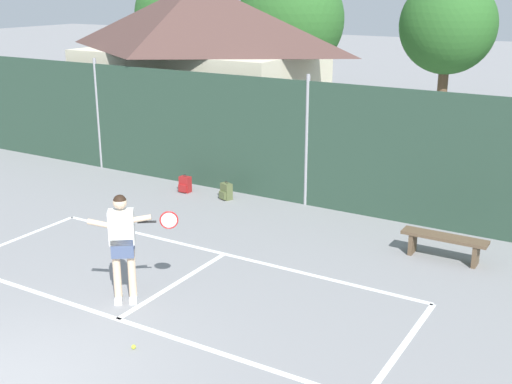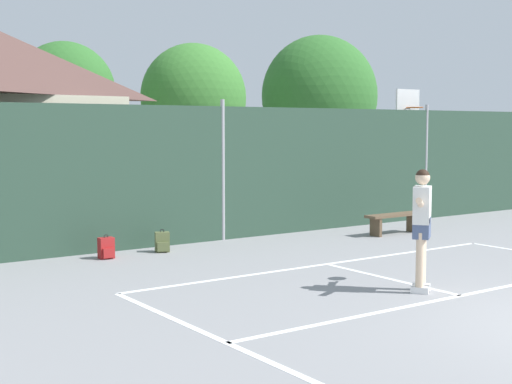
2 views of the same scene
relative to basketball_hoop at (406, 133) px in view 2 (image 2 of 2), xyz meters
name	(u,v)px [view 2 (image 2 of 2)]	position (x,y,z in m)	size (l,w,h in m)	color
chainlink_fence	(223,173)	(-7.00, -1.20, -0.84)	(26.09, 0.09, 3.08)	#284233
basketball_hoop	(406,133)	(0.00, 0.00, 0.00)	(0.90, 0.67, 3.55)	#284CB2
treeline_backdrop	(72,91)	(-6.46, 9.01, 1.36)	(27.11, 4.55, 6.31)	brown
tennis_player	(422,219)	(-7.27, -7.19, -1.20)	(1.13, 0.98, 1.85)	silver
backpack_red	(106,249)	(-10.04, -1.88, -2.12)	(0.28, 0.24, 0.46)	maroon
backpack_olive	(162,242)	(-8.83, -1.83, -2.12)	(0.33, 0.31, 0.46)	#566038
courtside_bench	(395,219)	(-3.28, -2.78, -1.95)	(1.60, 0.36, 0.48)	brown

